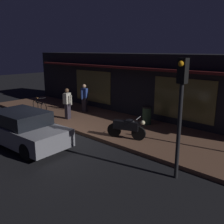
{
  "coord_description": "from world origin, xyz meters",
  "views": [
    {
      "loc": [
        8.82,
        -5.99,
        3.82
      ],
      "look_at": [
        0.94,
        2.4,
        0.95
      ],
      "focal_mm": 40.19,
      "sensor_mm": 36.0,
      "label": 1
    }
  ],
  "objects_px": {
    "person_photographer": "(84,97)",
    "trash_bin": "(147,115)",
    "traffic_light_pole": "(181,98)",
    "motorcycle": "(127,127)",
    "bicycle_parked": "(40,106)",
    "parked_car_near": "(23,129)",
    "person_bystander": "(67,103)"
  },
  "relations": [
    {
      "from": "traffic_light_pole",
      "to": "parked_car_near",
      "type": "height_order",
      "value": "traffic_light_pole"
    },
    {
      "from": "bicycle_parked",
      "to": "parked_car_near",
      "type": "relative_size",
      "value": 0.39
    },
    {
      "from": "trash_bin",
      "to": "traffic_light_pole",
      "type": "height_order",
      "value": "traffic_light_pole"
    },
    {
      "from": "person_photographer",
      "to": "traffic_light_pole",
      "type": "relative_size",
      "value": 0.46
    },
    {
      "from": "trash_bin",
      "to": "traffic_light_pole",
      "type": "relative_size",
      "value": 0.26
    },
    {
      "from": "bicycle_parked",
      "to": "trash_bin",
      "type": "height_order",
      "value": "trash_bin"
    },
    {
      "from": "bicycle_parked",
      "to": "traffic_light_pole",
      "type": "relative_size",
      "value": 0.46
    },
    {
      "from": "person_photographer",
      "to": "traffic_light_pole",
      "type": "bearing_deg",
      "value": -22.2
    },
    {
      "from": "motorcycle",
      "to": "traffic_light_pole",
      "type": "xyz_separation_m",
      "value": [
        3.08,
        -1.34,
        1.83
      ]
    },
    {
      "from": "person_photographer",
      "to": "trash_bin",
      "type": "xyz_separation_m",
      "value": [
        4.34,
        0.37,
        -0.41
      ]
    },
    {
      "from": "person_photographer",
      "to": "parked_car_near",
      "type": "distance_m",
      "value": 5.53
    },
    {
      "from": "motorcycle",
      "to": "traffic_light_pole",
      "type": "height_order",
      "value": "traffic_light_pole"
    },
    {
      "from": "person_bystander",
      "to": "parked_car_near",
      "type": "relative_size",
      "value": 0.4
    },
    {
      "from": "person_photographer",
      "to": "traffic_light_pole",
      "type": "distance_m",
      "value": 8.8
    },
    {
      "from": "motorcycle",
      "to": "person_photographer",
      "type": "distance_m",
      "value": 5.34
    },
    {
      "from": "motorcycle",
      "to": "trash_bin",
      "type": "xyz_separation_m",
      "value": [
        -0.63,
        2.3,
        -0.03
      ]
    },
    {
      "from": "motorcycle",
      "to": "person_photographer",
      "type": "xyz_separation_m",
      "value": [
        -4.96,
        1.93,
        0.38
      ]
    },
    {
      "from": "traffic_light_pole",
      "to": "parked_car_near",
      "type": "relative_size",
      "value": 0.85
    },
    {
      "from": "bicycle_parked",
      "to": "person_photographer",
      "type": "height_order",
      "value": "person_photographer"
    },
    {
      "from": "trash_bin",
      "to": "traffic_light_pole",
      "type": "xyz_separation_m",
      "value": [
        3.7,
        -3.65,
        1.86
      ]
    },
    {
      "from": "bicycle_parked",
      "to": "parked_car_near",
      "type": "bearing_deg",
      "value": -38.07
    },
    {
      "from": "trash_bin",
      "to": "parked_car_near",
      "type": "height_order",
      "value": "parked_car_near"
    },
    {
      "from": "parked_car_near",
      "to": "person_photographer",
      "type": "bearing_deg",
      "value": 112.58
    },
    {
      "from": "traffic_light_pole",
      "to": "parked_car_near",
      "type": "distance_m",
      "value": 6.44
    },
    {
      "from": "motorcycle",
      "to": "parked_car_near",
      "type": "relative_size",
      "value": 0.39
    },
    {
      "from": "bicycle_parked",
      "to": "traffic_light_pole",
      "type": "height_order",
      "value": "traffic_light_pole"
    },
    {
      "from": "bicycle_parked",
      "to": "motorcycle",
      "type": "bearing_deg",
      "value": -0.08
    },
    {
      "from": "person_photographer",
      "to": "traffic_light_pole",
      "type": "xyz_separation_m",
      "value": [
        8.04,
        -3.28,
        1.45
      ]
    },
    {
      "from": "motorcycle",
      "to": "person_bystander",
      "type": "xyz_separation_m",
      "value": [
        -4.35,
        0.21,
        0.38
      ]
    },
    {
      "from": "person_bystander",
      "to": "trash_bin",
      "type": "relative_size",
      "value": 1.8
    },
    {
      "from": "motorcycle",
      "to": "traffic_light_pole",
      "type": "bearing_deg",
      "value": -23.61
    },
    {
      "from": "person_photographer",
      "to": "parked_car_near",
      "type": "height_order",
      "value": "person_photographer"
    }
  ]
}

